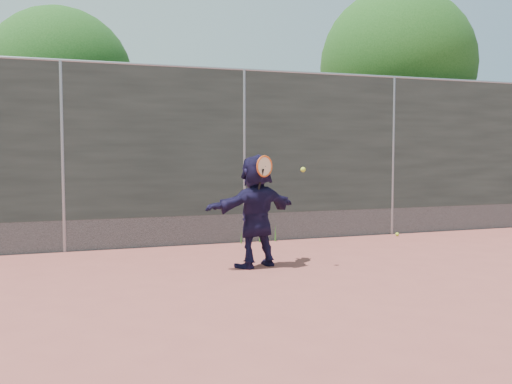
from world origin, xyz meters
name	(u,v)px	position (x,y,z in m)	size (l,w,h in m)	color
ground	(336,286)	(0.00, 0.00, 0.00)	(80.00, 80.00, 0.00)	#9E4C42
player	(256,211)	(-0.52, 1.39, 0.77)	(1.44, 0.46, 1.55)	black
ball_ground	(397,234)	(2.94, 3.21, 0.03)	(0.07, 0.07, 0.07)	#C0D930
fence	(244,152)	(0.00, 3.50, 1.58)	(20.00, 0.06, 3.03)	#38423D
swing_action	(268,168)	(-0.42, 1.19, 1.37)	(0.70, 0.19, 0.51)	#DB4F14
tree_right	(403,71)	(4.68, 5.75, 3.49)	(3.78, 3.60, 5.39)	#382314
tree_left	(67,86)	(-2.85, 6.55, 2.94)	(3.15, 3.00, 4.53)	#382314
weed_clump	(262,234)	(0.29, 3.38, 0.13)	(0.68, 0.07, 0.30)	#387226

